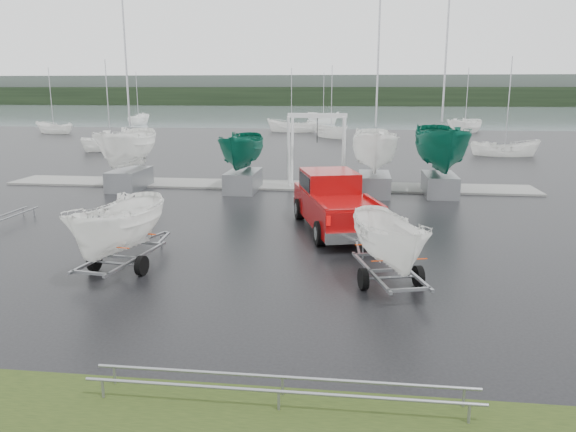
{
  "coord_description": "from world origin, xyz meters",
  "views": [
    {
      "loc": [
        5.25,
        -18.42,
        5.45
      ],
      "look_at": [
        2.93,
        0.12,
        1.2
      ],
      "focal_mm": 35.0,
      "sensor_mm": 36.0,
      "label": 1
    }
  ],
  "objects_px": {
    "pickup_truck": "(333,200)",
    "trailer_hitched": "(392,198)",
    "trailer_parked": "(116,182)",
    "boat_hoist": "(317,140)"
  },
  "relations": [
    {
      "from": "pickup_truck",
      "to": "trailer_hitched",
      "type": "bearing_deg",
      "value": -90.0
    },
    {
      "from": "trailer_parked",
      "to": "boat_hoist",
      "type": "height_order",
      "value": "trailer_parked"
    },
    {
      "from": "trailer_hitched",
      "to": "trailer_parked",
      "type": "xyz_separation_m",
      "value": [
        -8.04,
        0.3,
        0.24
      ]
    },
    {
      "from": "trailer_hitched",
      "to": "boat_hoist",
      "type": "relative_size",
      "value": 1.13
    },
    {
      "from": "pickup_truck",
      "to": "trailer_parked",
      "type": "distance_m",
      "value": 8.94
    },
    {
      "from": "boat_hoist",
      "to": "trailer_parked",
      "type": "bearing_deg",
      "value": -106.88
    },
    {
      "from": "pickup_truck",
      "to": "boat_hoist",
      "type": "xyz_separation_m",
      "value": [
        -1.37,
        9.53,
        1.53
      ]
    },
    {
      "from": "pickup_truck",
      "to": "trailer_hitched",
      "type": "height_order",
      "value": "trailer_hitched"
    },
    {
      "from": "trailer_hitched",
      "to": "pickup_truck",
      "type": "bearing_deg",
      "value": 90.0
    },
    {
      "from": "trailer_hitched",
      "to": "boat_hoist",
      "type": "distance_m",
      "value": 16.42
    }
  ]
}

